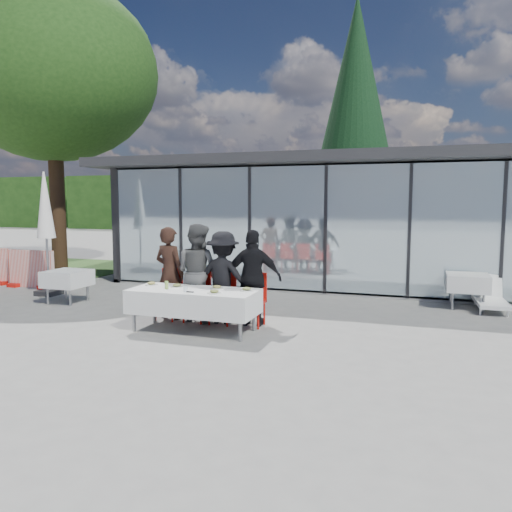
{
  "coord_description": "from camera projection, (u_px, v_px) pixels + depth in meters",
  "views": [
    {
      "loc": [
        3.26,
        -7.95,
        2.29
      ],
      "look_at": [
        0.19,
        1.2,
        1.23
      ],
      "focal_mm": 35.0,
      "sensor_mm": 36.0,
      "label": 1
    }
  ],
  "objects": [
    {
      "name": "plate_b",
      "position": [
        177.0,
        286.0,
        8.97
      ],
      "size": [
        0.24,
        0.24,
        0.07
      ],
      "color": "white",
      "rests_on": "dining_table"
    },
    {
      "name": "pavilion",
      "position": [
        381.0,
        206.0,
        15.6
      ],
      "size": [
        14.8,
        8.8,
        3.44
      ],
      "color": "gray",
      "rests_on": "ground"
    },
    {
      "name": "dining_table",
      "position": [
        194.0,
        301.0,
        8.78
      ],
      "size": [
        2.26,
        0.96,
        0.75
      ],
      "color": "white",
      "rests_on": "ground"
    },
    {
      "name": "plate_c",
      "position": [
        217.0,
        287.0,
        8.8
      ],
      "size": [
        0.24,
        0.24,
        0.07
      ],
      "color": "white",
      "rests_on": "dining_table"
    },
    {
      "name": "deciduous_tree",
      "position": [
        52.0,
        73.0,
        16.4
      ],
      "size": [
        7.04,
        6.4,
        9.38
      ],
      "color": "#382316",
      "rests_on": "ground"
    },
    {
      "name": "diner_chair_d",
      "position": [
        254.0,
        297.0,
        9.21
      ],
      "size": [
        0.44,
        0.44,
        0.97
      ],
      "color": "red",
      "rests_on": "ground"
    },
    {
      "name": "diner_chair_b",
      "position": [
        198.0,
        293.0,
        9.57
      ],
      "size": [
        0.44,
        0.44,
        0.97
      ],
      "color": "red",
      "rests_on": "ground"
    },
    {
      "name": "diner_b",
      "position": [
        198.0,
        273.0,
        9.52
      ],
      "size": [
        1.12,
        1.12,
        1.87
      ],
      "primitive_type": "imported",
      "rotation": [
        0.0,
        0.0,
        2.87
      ],
      "color": "#535353",
      "rests_on": "ground"
    },
    {
      "name": "diner_a",
      "position": [
        170.0,
        273.0,
        9.71
      ],
      "size": [
        0.78,
        0.78,
        1.8
      ],
      "primitive_type": "imported",
      "rotation": [
        0.0,
        0.0,
        2.93
      ],
      "color": "#311D15",
      "rests_on": "ground"
    },
    {
      "name": "plate_a",
      "position": [
        151.0,
        284.0,
        9.18
      ],
      "size": [
        0.24,
        0.24,
        0.07
      ],
      "color": "white",
      "rests_on": "dining_table"
    },
    {
      "name": "diner_chair_a",
      "position": [
        170.0,
        291.0,
        9.76
      ],
      "size": [
        0.44,
        0.44,
        0.97
      ],
      "color": "red",
      "rests_on": "ground"
    },
    {
      "name": "diner_d",
      "position": [
        253.0,
        278.0,
        9.17
      ],
      "size": [
        1.16,
        1.16,
        1.78
      ],
      "primitive_type": "imported",
      "rotation": [
        0.0,
        0.0,
        3.26
      ],
      "color": "black",
      "rests_on": "ground"
    },
    {
      "name": "plate_extra",
      "position": [
        214.0,
        292.0,
        8.36
      ],
      "size": [
        0.24,
        0.24,
        0.07
      ],
      "color": "white",
      "rests_on": "dining_table"
    },
    {
      "name": "drinking_glasses",
      "position": [
        185.0,
        289.0,
        8.51
      ],
      "size": [
        0.07,
        0.07,
        0.1
      ],
      "color": "silver",
      "rests_on": "dining_table"
    },
    {
      "name": "spare_table_left",
      "position": [
        67.0,
        279.0,
        11.24
      ],
      "size": [
        0.86,
        0.86,
        0.74
      ],
      "color": "white",
      "rests_on": "ground"
    },
    {
      "name": "lounger",
      "position": [
        490.0,
        297.0,
        10.63
      ],
      "size": [
        0.66,
        1.36,
        0.72
      ],
      "color": "white",
      "rests_on": "ground"
    },
    {
      "name": "conifer_tree",
      "position": [
        355.0,
        110.0,
        20.22
      ],
      "size": [
        4.0,
        4.0,
        10.5
      ],
      "color": "#382316",
      "rests_on": "ground"
    },
    {
      "name": "diner_chair_c",
      "position": [
        223.0,
        295.0,
        9.4
      ],
      "size": [
        0.44,
        0.44,
        0.97
      ],
      "color": "red",
      "rests_on": "ground"
    },
    {
      "name": "spare_table_right",
      "position": [
        467.0,
        283.0,
        10.67
      ],
      "size": [
        0.86,
        0.86,
        0.74
      ],
      "color": "white",
      "rests_on": "ground"
    },
    {
      "name": "grass_patch",
      "position": [
        60.0,
        268.0,
        17.11
      ],
      "size": [
        5.0,
        5.0,
        0.02
      ],
      "primitive_type": "cube",
      "color": "#385926",
      "rests_on": "ground"
    },
    {
      "name": "market_umbrella",
      "position": [
        45.0,
        214.0,
        12.04
      ],
      "size": [
        0.5,
        0.5,
        3.0
      ],
      "color": "black",
      "rests_on": "ground"
    },
    {
      "name": "plate_d",
      "position": [
        247.0,
        290.0,
        8.59
      ],
      "size": [
        0.24,
        0.24,
        0.07
      ],
      "color": "white",
      "rests_on": "dining_table"
    },
    {
      "name": "treeline",
      "position": [
        346.0,
        203.0,
        35.56
      ],
      "size": [
        62.5,
        2.0,
        4.4
      ],
      "color": "#193912",
      "rests_on": "ground"
    },
    {
      "name": "ground",
      "position": [
        224.0,
        332.0,
        8.77
      ],
      "size": [
        90.0,
        90.0,
        0.0
      ],
      "primitive_type": "plane",
      "color": "gray",
      "rests_on": "ground"
    },
    {
      "name": "folded_eyeglasses",
      "position": [
        190.0,
        292.0,
        8.48
      ],
      "size": [
        0.14,
        0.03,
        0.01
      ],
      "primitive_type": "cube",
      "color": "black",
      "rests_on": "dining_table"
    },
    {
      "name": "diner_c",
      "position": [
        223.0,
        277.0,
        9.36
      ],
      "size": [
        1.17,
        1.17,
        1.73
      ],
      "primitive_type": "imported",
      "rotation": [
        0.0,
        0.0,
        3.09
      ],
      "color": "black",
      "rests_on": "ground"
    },
    {
      "name": "juice_bottle",
      "position": [
        167.0,
        285.0,
        8.79
      ],
      "size": [
        0.06,
        0.06,
        0.14
      ],
      "primitive_type": "cylinder",
      "color": "#95C050",
      "rests_on": "dining_table"
    }
  ]
}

